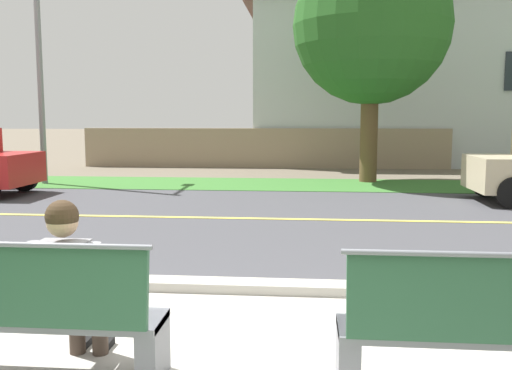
{
  "coord_description": "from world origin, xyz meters",
  "views": [
    {
      "loc": [
        0.37,
        -3.25,
        1.81
      ],
      "look_at": [
        -0.23,
        3.32,
        1.0
      ],
      "focal_mm": 39.22,
      "sensor_mm": 36.0,
      "label": 1
    }
  ],
  "objects_px": {
    "shade_tree_far_left": "(377,13)",
    "bench_left": "(21,316)",
    "bench_right": "(492,332)",
    "seated_person_grey": "(71,279)",
    "streetlamp": "(42,32)"
  },
  "relations": [
    {
      "from": "shade_tree_far_left",
      "to": "bench_left",
      "type": "bearing_deg",
      "value": -107.23
    },
    {
      "from": "bench_right",
      "to": "shade_tree_far_left",
      "type": "distance_m",
      "value": 12.79
    },
    {
      "from": "bench_left",
      "to": "shade_tree_far_left",
      "type": "relative_size",
      "value": 0.27
    },
    {
      "from": "bench_left",
      "to": "seated_person_grey",
      "type": "height_order",
      "value": "seated_person_grey"
    },
    {
      "from": "streetlamp",
      "to": "bench_left",
      "type": "bearing_deg",
      "value": -65.21
    },
    {
      "from": "bench_right",
      "to": "seated_person_grey",
      "type": "relative_size",
      "value": 1.54
    },
    {
      "from": "bench_right",
      "to": "streetlamp",
      "type": "height_order",
      "value": "streetlamp"
    },
    {
      "from": "seated_person_grey",
      "to": "bench_right",
      "type": "bearing_deg",
      "value": -3.49
    },
    {
      "from": "bench_left",
      "to": "seated_person_grey",
      "type": "xyz_separation_m",
      "value": [
        0.28,
        0.17,
        0.22
      ]
    },
    {
      "from": "bench_right",
      "to": "shade_tree_far_left",
      "type": "relative_size",
      "value": 0.27
    },
    {
      "from": "bench_left",
      "to": "shade_tree_far_left",
      "type": "bearing_deg",
      "value": 72.77
    },
    {
      "from": "streetlamp",
      "to": "shade_tree_far_left",
      "type": "height_order",
      "value": "streetlamp"
    },
    {
      "from": "bench_right",
      "to": "shade_tree_far_left",
      "type": "xyz_separation_m",
      "value": [
        0.65,
        12.1,
        4.09
      ]
    },
    {
      "from": "seated_person_grey",
      "to": "shade_tree_far_left",
      "type": "height_order",
      "value": "shade_tree_far_left"
    },
    {
      "from": "bench_left",
      "to": "seated_person_grey",
      "type": "distance_m",
      "value": 0.39
    }
  ]
}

